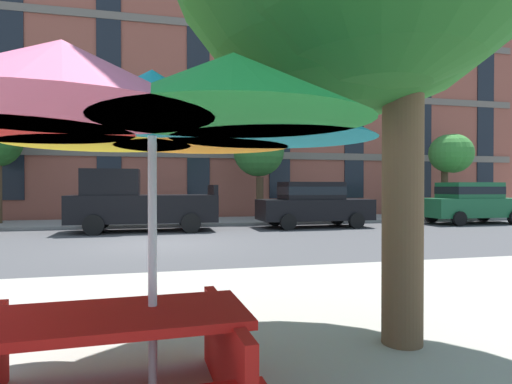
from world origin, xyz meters
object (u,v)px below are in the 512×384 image
sedan_green (471,202)px  street_tree_right (451,154)px  pickup_black (137,203)px  street_tree_middle (258,153)px  patio_umbrella (152,108)px  sedan_black (313,203)px  picnic_table (107,358)px

sedan_green → street_tree_right: 3.76m
sedan_green → street_tree_right: size_ratio=1.03×
pickup_black → street_tree_middle: size_ratio=1.16×
pickup_black → patio_umbrella: bearing=-87.4°
pickup_black → sedan_black: (6.67, -0.00, -0.08)m
pickup_black → sedan_black: size_ratio=1.16×
street_tree_middle → patio_umbrella: 16.46m
street_tree_middle → sedan_green: bearing=-19.3°
sedan_green → street_tree_middle: bearing=160.7°
sedan_black → street_tree_middle: street_tree_middle is taller
sedan_green → street_tree_middle: 9.53m
street_tree_middle → street_tree_right: 9.91m
sedan_green → picnic_table: sedan_green is taller
sedan_green → street_tree_middle: size_ratio=1.00×
sedan_black → street_tree_middle: (-1.48, 3.07, 2.16)m
sedan_black → sedan_green: same height
pickup_black → street_tree_middle: (5.18, 3.07, 2.09)m
sedan_black → sedan_green: size_ratio=1.00×
sedan_black → patio_umbrella: size_ratio=1.37×
patio_umbrella → picnic_table: patio_umbrella is taller
sedan_black → street_tree_right: size_ratio=1.03×
patio_umbrella → picnic_table: bearing=-158.0°
sedan_black → picnic_table: size_ratio=2.37×
street_tree_right → picnic_table: street_tree_right is taller
picnic_table → patio_umbrella: bearing=22.0°
pickup_black → street_tree_right: street_tree_right is taller
pickup_black → street_tree_middle: 6.37m
pickup_black → sedan_black: bearing=-0.0°
pickup_black → sedan_black: pickup_black is taller
street_tree_middle → street_tree_right: (9.91, -0.31, 0.12)m
patio_umbrella → picnic_table: (-0.29, -0.12, -1.64)m
sedan_green → sedan_black: bearing=180.0°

